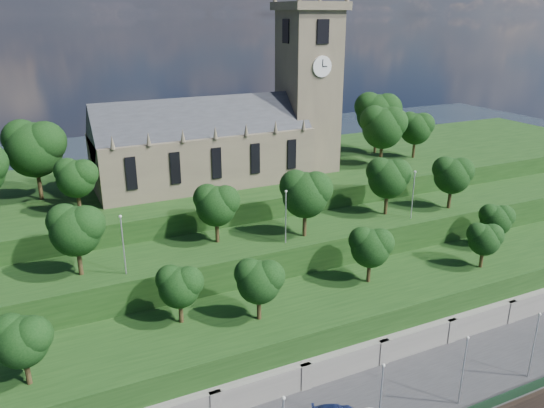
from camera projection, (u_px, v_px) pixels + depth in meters
retaining_wall at (342, 368)px, 58.68m from camera, size 160.00×2.10×5.00m
embankment_lower at (315, 329)px, 63.30m from camera, size 160.00×12.00×8.00m
embankment_upper at (275, 275)px, 71.98m from camera, size 160.00×10.00×12.00m
hilltop at (221, 215)px, 89.34m from camera, size 160.00×32.00×15.00m
church at (232, 131)px, 81.17m from camera, size 38.60×12.35×27.60m
trees_lower at (313, 264)px, 60.20m from camera, size 65.91×8.55×7.20m
trees_upper at (302, 192)px, 68.68m from camera, size 58.42×8.54×8.88m
trees_hilltop at (236, 135)px, 80.95m from camera, size 75.88×16.19×11.19m
lamp_posts_promenade at (381, 395)px, 48.43m from camera, size 60.36×0.36×7.98m
lamp_posts_upper at (286, 212)px, 66.01m from camera, size 40.36×0.36×7.06m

